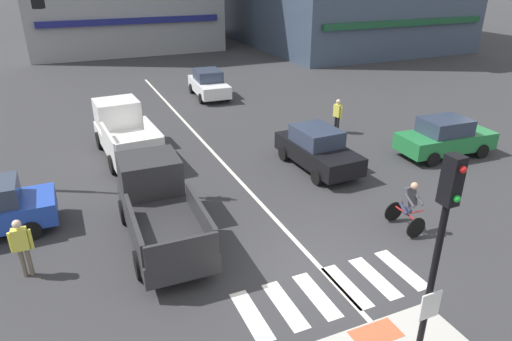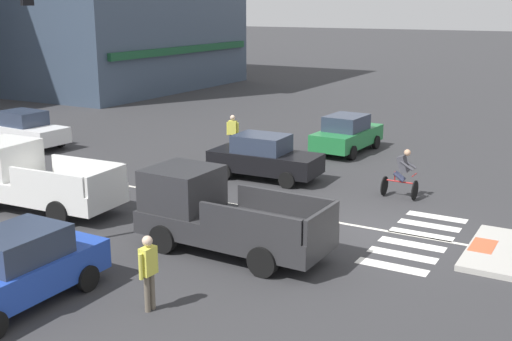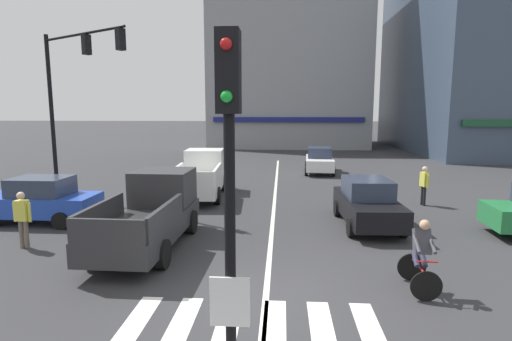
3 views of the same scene
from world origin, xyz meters
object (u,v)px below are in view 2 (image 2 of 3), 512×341
Objects in this scene: car_white_eastbound_distant at (25,129)px; pedestrian_at_curb_left at (148,267)px; car_blue_cross_left at (16,269)px; car_green_cross_right at (347,134)px; pickup_truck_white_westbound_far at (32,178)px; pickup_truck_charcoal_westbound_near at (218,214)px; cyclist at (402,173)px; pedestrian_waiting_far_side at (233,131)px; car_black_eastbound_mid at (264,157)px.

car_white_eastbound_distant is 18.01m from pedestrian_at_curb_left.
car_white_eastbound_distant is at bearing 48.12° from car_blue_cross_left.
pickup_truck_white_westbound_far is (-12.41, 5.66, 0.17)m from car_green_cross_right.
pickup_truck_charcoal_westbound_near reaches higher than car_white_eastbound_distant.
pedestrian_waiting_far_side is at bearing 70.71° from cyclist.
car_green_cross_right is 16.26m from pedestrian_at_curb_left.
pickup_truck_white_westbound_far is 8.50m from pedestrian_at_curb_left.
pickup_truck_charcoal_westbound_near is (-0.09, -7.01, 0.00)m from pickup_truck_white_westbound_far.
pickup_truck_white_westbound_far is at bearing 155.49° from car_green_cross_right.
car_black_eastbound_mid is 2.49× the size of pedestrian_waiting_far_side.
pickup_truck_white_westbound_far is 1.01× the size of pickup_truck_charcoal_westbound_near.
pedestrian_waiting_far_side is (3.01, 3.21, 0.17)m from car_black_eastbound_mid.
pedestrian_at_curb_left reaches higher than car_green_cross_right.
car_green_cross_right is 0.81× the size of pickup_truck_charcoal_westbound_near.
pedestrian_waiting_far_side is at bearing 46.80° from car_black_eastbound_mid.
pickup_truck_white_westbound_far is at bearing 124.87° from cyclist.
car_green_cross_right is 13.64m from pickup_truck_white_westbound_far.
pickup_truck_charcoal_westbound_near is (4.80, -2.04, 0.17)m from car_blue_cross_left.
pedestrian_waiting_far_side reaches higher than car_black_eastbound_mid.
cyclist is at bearing -87.84° from car_white_eastbound_distant.
car_white_eastbound_distant is 2.51× the size of pedestrian_waiting_far_side.
pickup_truck_white_westbound_far is 7.01m from pickup_truck_charcoal_westbound_near.
car_blue_cross_left is at bearing 113.63° from pedestrian_at_curb_left.
cyclist is at bearing -55.13° from pickup_truck_white_westbound_far.
pedestrian_at_curb_left is 14.87m from pedestrian_waiting_far_side.
pedestrian_at_curb_left is (-3.73, -7.64, 0.00)m from pickup_truck_white_westbound_far.
pickup_truck_charcoal_westbound_near reaches higher than pedestrian_at_curb_left.
cyclist is at bearing -143.22° from car_green_cross_right.
car_green_cross_right is 17.32m from car_blue_cross_left.
pedestrian_at_curb_left reaches higher than car_blue_cross_left.
car_white_eastbound_distant is 14.45m from car_green_cross_right.
car_green_cross_right is 5.74m from car_black_eastbound_mid.
car_white_eastbound_distant is at bearing 112.14° from pedestrian_waiting_far_side.
car_green_cross_right is 6.95m from cyclist.
car_black_eastbound_mid is 0.80× the size of pickup_truck_white_westbound_far.
car_blue_cross_left is (-17.30, 0.68, 0.00)m from car_green_cross_right.
car_white_eastbound_distant is at bearing 66.43° from pickup_truck_charcoal_westbound_near.
pedestrian_waiting_far_side is at bearing 121.84° from car_green_cross_right.
pickup_truck_charcoal_westbound_near is 7.48m from cyclist.
pickup_truck_white_westbound_far and pickup_truck_charcoal_westbound_near have the same top height.
pickup_truck_white_westbound_far is 3.12× the size of pedestrian_at_curb_left.
car_blue_cross_left is 0.80× the size of pickup_truck_charcoal_westbound_near.
pedestrian_at_curb_left and pedestrian_waiting_far_side have the same top height.
pickup_truck_white_westbound_far is at bearing -129.96° from car_white_eastbound_distant.
car_black_eastbound_mid is at bearing -34.41° from pickup_truck_white_westbound_far.
car_green_cross_right is at bearing 7.02° from pedestrian_at_curb_left.
pickup_truck_charcoal_westbound_near is (-12.50, -1.36, 0.17)m from car_green_cross_right.
car_black_eastbound_mid is 7.26m from pickup_truck_charcoal_westbound_near.
pickup_truck_white_westbound_far reaches higher than car_blue_cross_left.
car_green_cross_right is (6.21, -13.05, 0.00)m from car_white_eastbound_distant.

